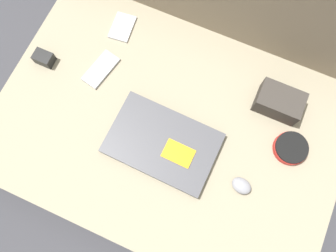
# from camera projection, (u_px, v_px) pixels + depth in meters

# --- Properties ---
(ground_plane) EXTENTS (8.00, 8.00, 0.00)m
(ground_plane) POSITION_uv_depth(u_px,v_px,m) (168.00, 139.00, 1.16)
(ground_plane) COLOR #38383D
(couch_seat) EXTENTS (1.08, 0.74, 0.15)m
(couch_seat) POSITION_uv_depth(u_px,v_px,m) (168.00, 134.00, 1.09)
(couch_seat) COLOR gray
(couch_seat) RESTS_ON ground_plane
(laptop) EXTENTS (0.33, 0.22, 0.03)m
(laptop) POSITION_uv_depth(u_px,v_px,m) (163.00, 143.00, 0.99)
(laptop) COLOR #47474C
(laptop) RESTS_ON couch_seat
(computer_mouse) EXTENTS (0.07, 0.06, 0.03)m
(computer_mouse) POSITION_uv_depth(u_px,v_px,m) (241.00, 186.00, 0.96)
(computer_mouse) COLOR gray
(computer_mouse) RESTS_ON couch_seat
(speaker_puck) EXTENTS (0.10, 0.10, 0.03)m
(speaker_puck) POSITION_uv_depth(u_px,v_px,m) (291.00, 148.00, 0.99)
(speaker_puck) COLOR red
(speaker_puck) RESTS_ON couch_seat
(phone_silver) EXTENTS (0.09, 0.14, 0.01)m
(phone_silver) POSITION_uv_depth(u_px,v_px,m) (101.00, 69.00, 1.06)
(phone_silver) COLOR #99999E
(phone_silver) RESTS_ON couch_seat
(phone_black) EXTENTS (0.08, 0.11, 0.01)m
(phone_black) POSITION_uv_depth(u_px,v_px,m) (122.00, 27.00, 1.11)
(phone_black) COLOR #B7B7BC
(phone_black) RESTS_ON couch_seat
(camera_pouch) EXTENTS (0.14, 0.09, 0.07)m
(camera_pouch) POSITION_uv_depth(u_px,v_px,m) (279.00, 102.00, 1.00)
(camera_pouch) COLOR #38332D
(camera_pouch) RESTS_ON couch_seat
(charger_brick) EXTENTS (0.06, 0.04, 0.04)m
(charger_brick) POSITION_uv_depth(u_px,v_px,m) (44.00, 58.00, 1.06)
(charger_brick) COLOR black
(charger_brick) RESTS_ON couch_seat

